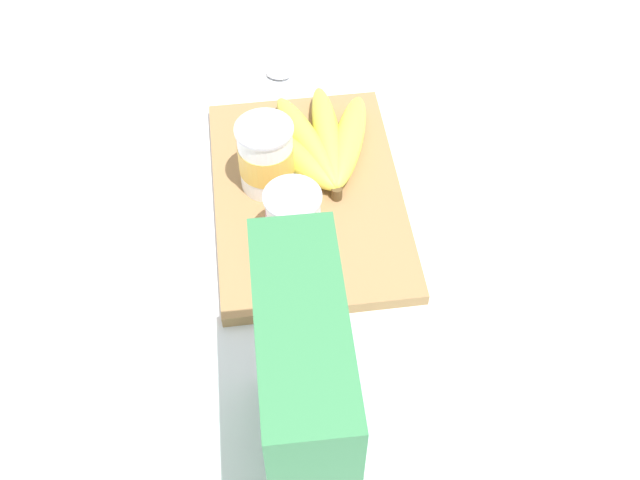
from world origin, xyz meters
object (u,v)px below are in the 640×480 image
object	(u,v)px
yogurt_cup_front	(293,219)
yogurt_cup_back	(266,157)
cereal_box	(304,398)
spoon	(261,72)
cutting_board	(308,196)
banana_bunch	(321,143)

from	to	relation	value
yogurt_cup_front	yogurt_cup_back	xyz separation A→B (m)	(0.10, 0.02, 0.01)
cereal_box	spoon	xyz separation A→B (m)	(0.60, -0.00, -0.13)
cutting_board	yogurt_cup_front	size ratio (longest dim) A/B	4.33
yogurt_cup_front	banana_bunch	distance (m)	0.15
yogurt_cup_front	banana_bunch	bearing A→B (deg)	-19.55
cereal_box	banana_bunch	world-z (taller)	cereal_box
cereal_box	spoon	distance (m)	0.61
yogurt_cup_front	yogurt_cup_back	bearing A→B (deg)	12.95
cereal_box	banana_bunch	size ratio (longest dim) A/B	1.32
spoon	cutting_board	bearing A→B (deg)	-171.23
yogurt_cup_front	spoon	size ratio (longest dim) A/B	0.63
spoon	yogurt_cup_front	bearing A→B (deg)	-177.62
cutting_board	yogurt_cup_front	distance (m)	0.10
cutting_board	spoon	bearing A→B (deg)	8.77
cereal_box	yogurt_cup_back	bearing A→B (deg)	-177.98
yogurt_cup_back	banana_bunch	distance (m)	0.09
cereal_box	yogurt_cup_back	distance (m)	0.37
cutting_board	yogurt_cup_front	bearing A→B (deg)	161.69
cutting_board	banana_bunch	distance (m)	0.08
spoon	yogurt_cup_back	bearing A→B (deg)	177.85
cutting_board	cereal_box	size ratio (longest dim) A/B	1.36
cutting_board	yogurt_cup_back	size ratio (longest dim) A/B	3.72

